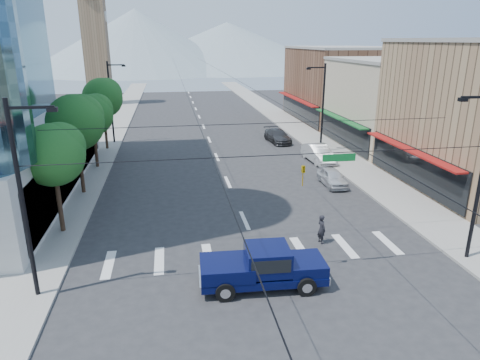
{
  "coord_description": "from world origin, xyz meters",
  "views": [
    {
      "loc": [
        -4.47,
        -19.15,
        11.14
      ],
      "look_at": [
        -0.41,
        5.35,
        3.0
      ],
      "focal_mm": 32.0,
      "sensor_mm": 36.0,
      "label": 1
    }
  ],
  "objects_px": {
    "parked_car_far": "(278,136)",
    "parked_car_mid": "(318,154)",
    "pickup_truck": "(262,266)",
    "pedestrian": "(322,229)",
    "parked_car_near": "(332,177)"
  },
  "relations": [
    {
      "from": "parked_car_far",
      "to": "parked_car_mid",
      "type": "bearing_deg",
      "value": -84.26
    },
    {
      "from": "pickup_truck",
      "to": "pedestrian",
      "type": "xyz_separation_m",
      "value": [
        4.32,
        3.91,
        -0.19
      ]
    },
    {
      "from": "pedestrian",
      "to": "parked_car_near",
      "type": "distance_m",
      "value": 10.66
    },
    {
      "from": "pickup_truck",
      "to": "parked_car_mid",
      "type": "bearing_deg",
      "value": 66.66
    },
    {
      "from": "pickup_truck",
      "to": "parked_car_mid",
      "type": "distance_m",
      "value": 22.72
    },
    {
      "from": "pedestrian",
      "to": "parked_car_mid",
      "type": "distance_m",
      "value": 17.45
    },
    {
      "from": "pickup_truck",
      "to": "parked_car_mid",
      "type": "relative_size",
      "value": 1.2
    },
    {
      "from": "parked_car_mid",
      "to": "parked_car_near",
      "type": "bearing_deg",
      "value": -103.79
    },
    {
      "from": "parked_car_near",
      "to": "parked_car_far",
      "type": "bearing_deg",
      "value": 92.31
    },
    {
      "from": "pickup_truck",
      "to": "parked_car_near",
      "type": "height_order",
      "value": "pickup_truck"
    },
    {
      "from": "pickup_truck",
      "to": "parked_car_far",
      "type": "relative_size",
      "value": 1.2
    },
    {
      "from": "pedestrian",
      "to": "parked_car_near",
      "type": "relative_size",
      "value": 0.44
    },
    {
      "from": "pickup_truck",
      "to": "parked_car_far",
      "type": "distance_m",
      "value": 30.31
    },
    {
      "from": "pickup_truck",
      "to": "pedestrian",
      "type": "distance_m",
      "value": 5.84
    },
    {
      "from": "parked_car_near",
      "to": "pickup_truck",
      "type": "bearing_deg",
      "value": -122.45
    }
  ]
}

